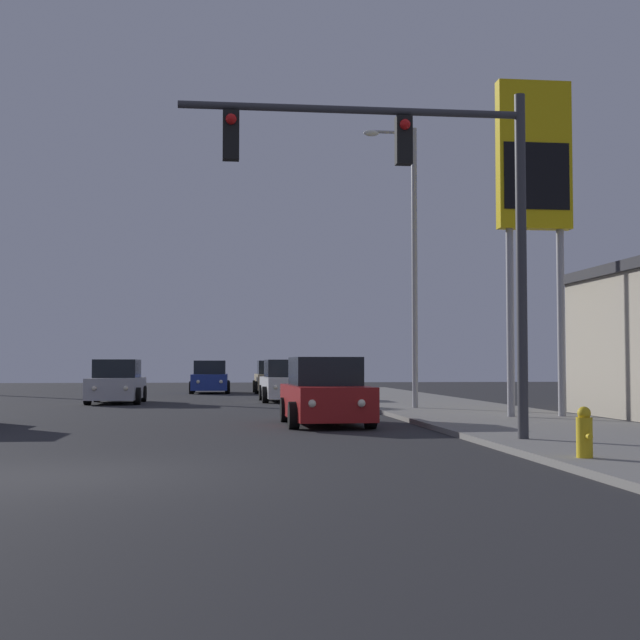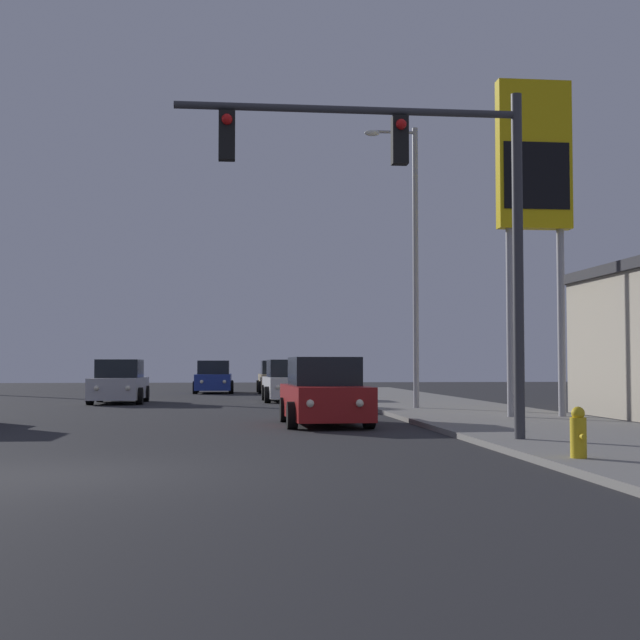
{
  "view_description": "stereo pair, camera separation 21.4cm",
  "coord_description": "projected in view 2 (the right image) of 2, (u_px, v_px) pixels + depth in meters",
  "views": [
    {
      "loc": [
        2.13,
        -12.36,
        1.51
      ],
      "look_at": [
        4.94,
        12.26,
        2.74
      ],
      "focal_mm": 50.0,
      "sensor_mm": 36.0,
      "label": 1
    },
    {
      "loc": [
        2.34,
        -12.39,
        1.51
      ],
      "look_at": [
        4.94,
        12.26,
        2.74
      ],
      "focal_mm": 50.0,
      "sensor_mm": 36.0,
      "label": 2
    }
  ],
  "objects": [
    {
      "name": "street_lamp",
      "position": [
        411.0,
        251.0,
        28.5
      ],
      "size": [
        1.74,
        0.24,
        9.0
      ],
      "color": "#99999E",
      "rests_on": "sidewalk_right"
    },
    {
      "name": "car_tan",
      "position": [
        277.0,
        378.0,
        46.3
      ],
      "size": [
        2.04,
        4.31,
        1.68
      ],
      "rotation": [
        0.0,
        0.0,
        3.14
      ],
      "color": "tan",
      "rests_on": "ground"
    },
    {
      "name": "sidewalk_right",
      "position": [
        505.0,
        420.0,
        22.92
      ],
      "size": [
        5.0,
        60.0,
        0.12
      ],
      "color": "gray",
      "rests_on": "ground"
    },
    {
      "name": "car_silver",
      "position": [
        119.0,
        383.0,
        34.24
      ],
      "size": [
        2.04,
        4.33,
        1.68
      ],
      "rotation": [
        0.0,
        0.0,
        3.11
      ],
      "color": "#B7B7BC",
      "rests_on": "ground"
    },
    {
      "name": "car_white",
      "position": [
        288.0,
        383.0,
        35.74
      ],
      "size": [
        2.04,
        4.34,
        1.68
      ],
      "rotation": [
        0.0,
        0.0,
        3.18
      ],
      "color": "silver",
      "rests_on": "ground"
    },
    {
      "name": "ground_plane",
      "position": [
        51.0,
        476.0,
        11.98
      ],
      "size": [
        120.0,
        120.0,
        0.0
      ],
      "primitive_type": "plane",
      "color": "#28282B"
    },
    {
      "name": "traffic_light_mast",
      "position": [
        423.0,
        194.0,
        16.56
      ],
      "size": [
        6.51,
        0.36,
        6.5
      ],
      "color": "#38383D",
      "rests_on": "sidewalk_right"
    },
    {
      "name": "gas_station_sign",
      "position": [
        534.0,
        173.0,
        23.85
      ],
      "size": [
        2.0,
        0.42,
        9.0
      ],
      "color": "#99999E",
      "rests_on": "sidewalk_right"
    },
    {
      "name": "fire_hydrant",
      "position": [
        578.0,
        433.0,
        13.19
      ],
      "size": [
        0.24,
        0.34,
        0.76
      ],
      "color": "gold",
      "rests_on": "sidewalk_right"
    },
    {
      "name": "car_red",
      "position": [
        324.0,
        394.0,
        22.04
      ],
      "size": [
        2.04,
        4.34,
        1.68
      ],
      "rotation": [
        0.0,
        0.0,
        3.18
      ],
      "color": "maroon",
      "rests_on": "ground"
    },
    {
      "name": "car_blue",
      "position": [
        214.0,
        378.0,
        46.09
      ],
      "size": [
        2.04,
        4.33,
        1.68
      ],
      "rotation": [
        0.0,
        0.0,
        3.12
      ],
      "color": "navy",
      "rests_on": "ground"
    }
  ]
}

